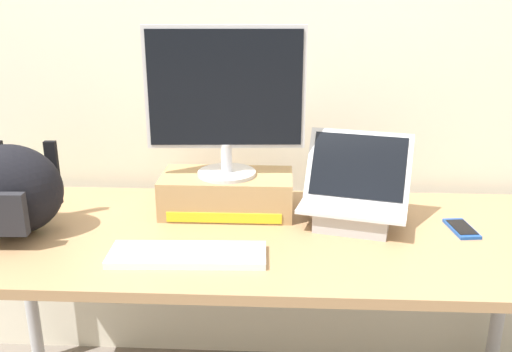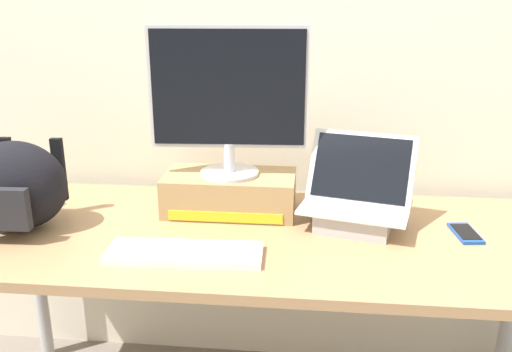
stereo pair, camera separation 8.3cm
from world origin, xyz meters
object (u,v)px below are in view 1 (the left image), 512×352
(external_keyboard, at_px, (188,254))
(plush_toy, at_px, (29,187))
(cell_phone, at_px, (462,229))
(desktop_monitor, at_px, (225,98))
(toner_box_yellow, at_px, (227,193))
(open_laptop, at_px, (354,206))
(messenger_backpack, at_px, (11,190))

(external_keyboard, xyz_separation_m, plush_toy, (-0.62, 0.41, 0.04))
(cell_phone, bearing_deg, desktop_monitor, 163.98)
(toner_box_yellow, xyz_separation_m, cell_phone, (0.73, -0.12, -0.06))
(toner_box_yellow, relative_size, plush_toy, 4.36)
(open_laptop, xyz_separation_m, messenger_backpack, (-1.03, -0.12, 0.08))
(messenger_backpack, height_order, plush_toy, messenger_backpack)
(cell_phone, bearing_deg, messenger_backpack, 176.58)
(desktop_monitor, distance_m, external_keyboard, 0.51)
(toner_box_yellow, distance_m, cell_phone, 0.74)
(desktop_monitor, distance_m, open_laptop, 0.52)
(messenger_backpack, bearing_deg, toner_box_yellow, 15.91)
(desktop_monitor, xyz_separation_m, open_laptop, (0.41, -0.08, -0.32))
(external_keyboard, bearing_deg, cell_phone, 13.57)
(cell_phone, distance_m, plush_toy, 1.44)
(external_keyboard, bearing_deg, messenger_backpack, 163.27)
(messenger_backpack, bearing_deg, cell_phone, 1.49)
(toner_box_yellow, xyz_separation_m, desktop_monitor, (0.00, -0.00, 0.32))
(open_laptop, relative_size, external_keyboard, 0.85)
(desktop_monitor, height_order, external_keyboard, desktop_monitor)
(desktop_monitor, bearing_deg, open_laptop, -14.66)
(desktop_monitor, relative_size, external_keyboard, 1.15)
(desktop_monitor, height_order, cell_phone, desktop_monitor)
(desktop_monitor, bearing_deg, cell_phone, -12.42)
(desktop_monitor, height_order, messenger_backpack, desktop_monitor)
(toner_box_yellow, bearing_deg, open_laptop, -11.47)
(toner_box_yellow, height_order, cell_phone, toner_box_yellow)
(external_keyboard, bearing_deg, desktop_monitor, 75.50)
(desktop_monitor, xyz_separation_m, external_keyboard, (-0.08, -0.34, -0.37))
(desktop_monitor, relative_size, plush_toy, 5.11)
(desktop_monitor, relative_size, cell_phone, 3.38)
(toner_box_yellow, relative_size, desktop_monitor, 0.85)
(messenger_backpack, relative_size, cell_phone, 2.12)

